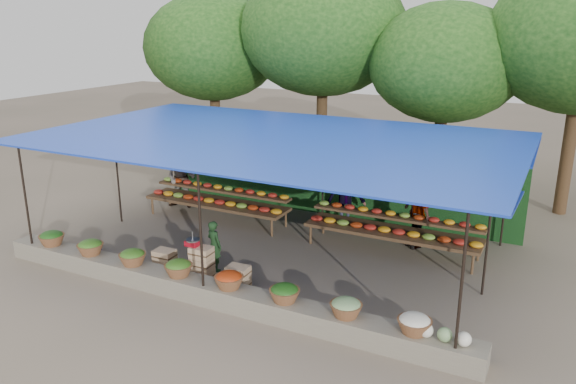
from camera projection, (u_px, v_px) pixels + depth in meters
The scene contains 16 objects.
ground at pixel (274, 252), 13.48m from camera, with size 60.00×60.00×0.00m, color #655B4A.
stone_curb at pixel (208, 292), 11.08m from camera, with size 10.60×0.55×0.40m, color #6E6458.
stall_canopy at pixel (275, 143), 12.76m from camera, with size 10.80×6.60×2.82m.
produce_baskets at pixel (203, 274), 11.01m from camera, with size 8.98×0.58×0.34m.
netting_backdrop at pixel (327, 172), 15.80m from camera, with size 10.60×0.06×2.50m, color #1D4F1C.
tree_row at pixel (382, 42), 17.08m from camera, with size 16.51×5.50×7.12m.
fruit_table_left at pixel (218, 199), 15.54m from camera, with size 4.21×0.95×0.93m.
fruit_table_right at pixel (393, 228), 13.37m from camera, with size 4.21×0.95×0.93m.
crate_counter at pixel (201, 267), 11.94m from camera, with size 2.36×0.35×0.77m.
weighing_scale at pixel (193, 242), 11.86m from camera, with size 0.30×0.30×0.32m.
vendor_seated at pixel (214, 246), 12.37m from camera, with size 0.42×0.28×1.15m, color #193719.
customer_left at pixel (181, 178), 16.48m from camera, with size 0.89×0.69×1.82m, color slate.
customer_mid at pixel (346, 196), 14.98m from camera, with size 1.11×0.64×1.71m, color slate.
customer_right at pixel (417, 213), 13.61m from camera, with size 1.00×0.42×1.71m, color slate.
blue_crate_front at pixel (86, 256), 12.93m from camera, with size 0.45×0.32×0.27m, color navy.
blue_crate_back at pixel (91, 249), 13.28m from camera, with size 0.49×0.35×0.29m, color navy.
Camera 1 is at (5.94, -10.97, 5.32)m, focal length 35.00 mm.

